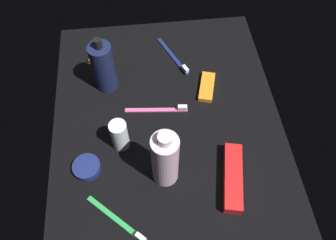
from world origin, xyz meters
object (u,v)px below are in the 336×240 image
Objects in this scene: deodorant_stick at (120,135)px; snack_bar_orange at (207,87)px; lotion_bottle at (104,67)px; cream_tin_left at (87,167)px; bodywash_bottle at (165,159)px; toothbrush_green at (120,222)px; toothpaste_box_red at (233,178)px; toothbrush_navy at (174,58)px; toothbrush_pink at (160,109)px; snack_bar_brown at (97,53)px.

snack_bar_orange is (-16.24, 26.13, -4.14)cm from deodorant_stick.
lotion_bottle is 2.61× the size of cream_tin_left.
deodorant_stick is (-10.14, -10.78, -4.26)cm from bodywash_bottle.
bodywash_bottle is 18.26cm from toothbrush_green.
lotion_bottle reaches higher than toothpaste_box_red.
lotion_bottle is at bearing -69.10° from toothbrush_navy.
toothbrush_pink is 16.03cm from snack_bar_orange.
lotion_bottle is 42.68cm from toothbrush_green.
toothbrush_green is 33.28cm from toothbrush_pink.
toothbrush_green is (50.13, -19.15, 0.00)cm from toothbrush_navy.
lotion_bottle is 34.27cm from bodywash_bottle.
toothbrush_navy is 1.62× the size of snack_bar_orange.
deodorant_stick is at bearing -31.58° from toothbrush_navy.
cream_tin_left is (-7.14, -36.51, -0.56)cm from toothpaste_box_red.
toothbrush_navy is 43.64cm from toothpaste_box_red.
toothbrush_pink is 1.73× the size of snack_bar_brown.
lotion_bottle is 30.84cm from snack_bar_orange.
cream_tin_left is (39.88, -2.35, 0.29)cm from snack_bar_brown.
snack_bar_brown is (-4.43, -24.69, 0.14)cm from toothbrush_navy.
deodorant_stick is 0.58× the size of toothbrush_navy.
bodywash_bottle is 2.03× the size of deodorant_stick.
deodorant_stick is 0.56× the size of toothpaste_box_red.
lotion_bottle reaches higher than toothbrush_pink.
bodywash_bottle is 1.91× the size of snack_bar_orange.
toothbrush_pink reaches higher than snack_bar_brown.
bodywash_bottle is 21.74cm from toothbrush_pink.
toothpaste_box_red is 58.13cm from snack_bar_brown.
snack_bar_brown is at bearing -131.96° from toothpaste_box_red.
bodywash_bottle is 1.42× the size of toothbrush_green.
toothbrush_green and toothbrush_pink have the same top height.
lotion_bottle is 24.07cm from toothbrush_navy.
bodywash_bottle is 47.88cm from snack_bar_brown.
bodywash_bottle is at bearing -1.85° from toothbrush_pink.
toothpaste_box_red reaches higher than snack_bar_orange.
lotion_bottle is 21.53cm from deodorant_stick.
toothbrush_navy is at bearing 169.69° from bodywash_bottle.
lotion_bottle is 0.93× the size of bodywash_bottle.
toothbrush_green is at bearing 12.65° from snack_bar_brown.
snack_bar_brown is 39.95cm from cream_tin_left.
toothbrush_green is 54.84cm from snack_bar_brown.
toothbrush_navy is at bearing 161.39° from toothbrush_pink.
snack_bar_orange is 1.46× the size of cream_tin_left.
toothpaste_box_red is at bearing 42.85° from snack_bar_brown.
cream_tin_left is at bearing -89.03° from toothpaste_box_red.
bodywash_bottle reaches higher than toothbrush_green.
deodorant_stick reaches higher than toothbrush_navy.
deodorant_stick reaches higher than snack_bar_orange.
snack_bar_orange is 37.19cm from snack_bar_brown.
toothbrush_navy is 44.59cm from cream_tin_left.
snack_bar_orange is (-6.40, 14.70, 0.14)cm from toothbrush_pink.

